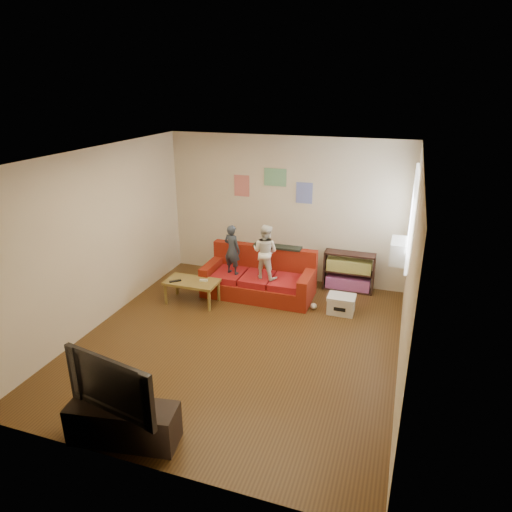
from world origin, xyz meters
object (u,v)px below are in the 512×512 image
(tv_stand, at_px, (124,423))
(coffee_table, at_px, (192,284))
(file_box, at_px, (341,304))
(bookshelf, at_px, (349,274))
(child_b, at_px, (265,252))
(sofa, at_px, (260,279))
(child_a, at_px, (232,250))
(television, at_px, (118,380))

(tv_stand, bearing_deg, coffee_table, 94.36)
(coffee_table, bearing_deg, tv_stand, -76.59)
(coffee_table, bearing_deg, file_box, 9.83)
(bookshelf, distance_m, file_box, 0.95)
(child_b, bearing_deg, sofa, -36.75)
(child_a, bearing_deg, sofa, -143.51)
(file_box, xyz_separation_m, tv_stand, (-1.73, -3.61, 0.06))
(child_a, relative_size, child_b, 0.93)
(sofa, bearing_deg, bookshelf, 24.35)
(child_a, relative_size, bookshelf, 0.99)
(coffee_table, height_order, bookshelf, bookshelf)
(sofa, xyz_separation_m, child_b, (0.15, -0.17, 0.60))
(child_b, relative_size, television, 0.85)
(sofa, relative_size, tv_stand, 1.67)
(bookshelf, bearing_deg, tv_stand, -110.61)
(sofa, height_order, tv_stand, sofa)
(sofa, distance_m, coffee_table, 1.21)
(child_b, xyz_separation_m, bookshelf, (1.33, 0.84, -0.56))
(television, bearing_deg, bookshelf, 80.34)
(sofa, bearing_deg, child_a, -159.85)
(child_a, relative_size, tv_stand, 0.77)
(file_box, height_order, tv_stand, tv_stand)
(child_a, bearing_deg, child_b, -163.66)
(child_a, height_order, coffee_table, child_a)
(bookshelf, xyz_separation_m, tv_stand, (-1.71, -4.55, -0.10))
(child_a, xyz_separation_m, bookshelf, (1.93, 0.84, -0.53))
(bookshelf, height_order, file_box, bookshelf)
(child_a, distance_m, child_b, 0.60)
(coffee_table, distance_m, bookshelf, 2.82)
(child_b, bearing_deg, television, 95.66)
(bookshelf, distance_m, tv_stand, 4.86)
(file_box, xyz_separation_m, television, (-1.73, -3.61, 0.60))
(child_b, height_order, coffee_table, child_b)
(coffee_table, height_order, file_box, coffee_table)
(child_a, relative_size, coffee_table, 0.99)
(bookshelf, bearing_deg, coffee_table, -150.98)
(child_b, distance_m, television, 3.74)
(file_box, relative_size, television, 0.40)
(child_a, bearing_deg, bookshelf, -140.27)
(coffee_table, bearing_deg, bookshelf, 29.02)
(coffee_table, xyz_separation_m, tv_stand, (0.76, -3.18, -0.13))
(sofa, relative_size, coffee_table, 2.14)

